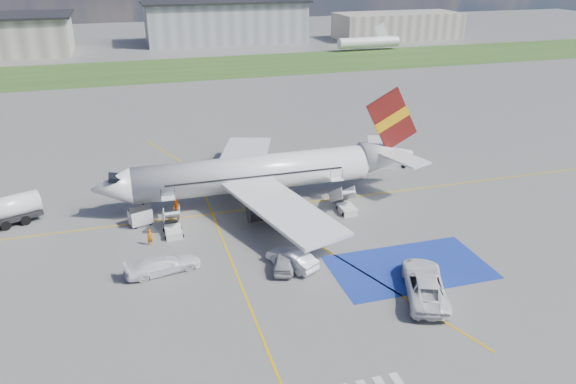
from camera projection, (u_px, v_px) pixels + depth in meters
name	position (u px, v px, depth m)	size (l,w,h in m)	color
ground	(289.00, 262.00, 50.86)	(400.00, 400.00, 0.00)	#60605E
grass_strip	(176.00, 69.00, 134.58)	(400.00, 30.00, 0.01)	#2D4C1E
taxiway_line_main	(258.00, 208.00, 61.43)	(120.00, 0.20, 0.01)	gold
taxiway_line_cross	(263.00, 338.00, 40.73)	(0.20, 60.00, 0.01)	gold
taxiway_line_diag	(258.00, 208.00, 61.43)	(0.20, 60.00, 0.01)	gold
staging_box	(409.00, 267.00, 49.95)	(14.00, 8.00, 0.01)	navy
terminal_centre	(226.00, 22.00, 172.71)	(48.00, 18.00, 12.00)	gray
terminal_east	(397.00, 26.00, 181.74)	(40.00, 16.00, 8.00)	gray
airliner	(266.00, 172.00, 62.25)	(36.81, 32.95, 11.92)	silver
airstairs_fwd	(173.00, 228.00, 55.79)	(1.90, 5.20, 3.60)	silver
airstairs_aft	(346.00, 206.00, 60.64)	(1.90, 5.20, 3.60)	silver
gpu_cart	(140.00, 217.00, 57.45)	(2.50, 1.97, 1.83)	silver
belt_loader	(388.00, 163.00, 73.50)	(5.68, 3.36, 1.64)	silver
car_silver_a	(284.00, 261.00, 49.47)	(1.80, 4.47, 1.52)	#A8ABAF
car_silver_b	(292.00, 258.00, 49.74)	(1.77, 5.06, 1.67)	silver
van_white_a	(425.00, 281.00, 45.62)	(3.07, 6.65, 2.50)	white
van_white_b	(162.00, 262.00, 48.81)	(2.02, 4.97, 1.95)	white
crew_fwd	(150.00, 237.00, 53.45)	(0.60, 0.40, 1.65)	orange
crew_nose	(177.00, 208.00, 59.21)	(0.93, 0.72, 1.91)	#DB590B
crew_aft	(310.00, 209.00, 59.52)	(0.91, 0.38, 1.56)	orange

